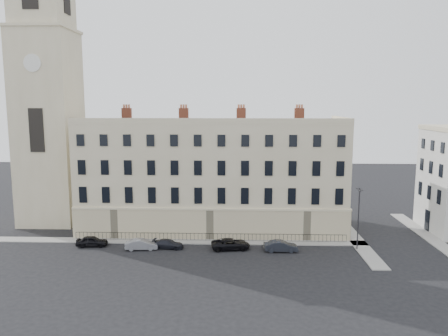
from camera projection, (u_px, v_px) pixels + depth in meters
The scene contains 14 objects.
ground at pixel (258, 256), 50.82m from camera, with size 160.00×160.00×0.00m, color black.
terrace at pixel (213, 176), 61.75m from camera, with size 36.22×12.22×17.00m.
church_tower at pixel (47, 96), 62.94m from camera, with size 8.00×8.13×44.00m.
pavement_terrace at pixel (179, 241), 56.10m from camera, with size 48.00×2.00×0.12m, color gray.
pavement_east_return at pixel (353, 236), 58.27m from camera, with size 2.00×24.00×0.12m, color gray.
pavement_adjacent at pixel (422, 233), 59.90m from camera, with size 2.00×20.00×0.12m, color gray.
railings at pixel (210, 237), 56.28m from camera, with size 35.00×0.04×0.96m.
car_a at pixel (92, 241), 54.27m from camera, with size 1.54×3.83×1.30m, color black.
car_b at pixel (142, 244), 53.07m from camera, with size 1.37×3.92×1.29m, color gray.
car_c at pixel (168, 244), 53.55m from camera, with size 1.54×3.79×1.10m, color black.
car_d at pixel (231, 244), 53.18m from camera, with size 2.18×4.73×1.32m, color black.
car_e at pixel (278, 245), 53.16m from camera, with size 1.42×3.52×1.20m, color slate.
car_f at pixel (281, 246), 52.36m from camera, with size 1.39×3.99×1.32m, color #22262E.
streetlamp at pixel (358, 216), 52.34m from camera, with size 0.62×1.63×7.72m.
Camera 1 is at (-2.25, -48.85, 17.68)m, focal length 35.00 mm.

